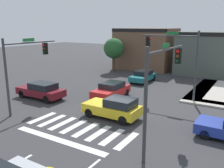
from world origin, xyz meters
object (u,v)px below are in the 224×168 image
at_px(traffic_signal_northeast, 175,53).
at_px(car_red, 111,90).
at_px(traffic_signal_southeast, 162,75).
at_px(car_maroon, 41,90).
at_px(traffic_signal_southwest, 25,61).
at_px(car_yellow, 114,108).
at_px(car_teal, 143,76).
at_px(roadside_tree, 114,49).

distance_m(traffic_signal_northeast, car_red, 6.62).
relative_size(traffic_signal_southeast, car_maroon, 1.20).
bearing_deg(traffic_signal_southeast, car_maroon, 77.24).
height_order(traffic_signal_southwest, car_yellow, traffic_signal_southwest).
relative_size(car_teal, car_maroon, 0.90).
height_order(car_yellow, roadside_tree, roadside_tree).
bearing_deg(roadside_tree, car_teal, -31.25).
distance_m(traffic_signal_southwest, car_teal, 14.68).
bearing_deg(traffic_signal_southeast, traffic_signal_northeast, 13.17).
bearing_deg(traffic_signal_southeast, roadside_tree, 37.55).
distance_m(traffic_signal_southeast, traffic_signal_northeast, 9.21).
distance_m(traffic_signal_southeast, car_maroon, 13.24).
height_order(car_maroon, car_yellow, car_yellow).
distance_m(car_yellow, roadside_tree, 18.57).
bearing_deg(car_red, traffic_signal_northeast, 118.09).
bearing_deg(traffic_signal_northeast, car_maroon, 30.46).
xyz_separation_m(car_teal, roadside_tree, (-6.44, 3.91, 2.66)).
bearing_deg(car_yellow, traffic_signal_northeast, -107.76).
height_order(traffic_signal_southeast, traffic_signal_northeast, traffic_signal_northeast).
xyz_separation_m(traffic_signal_southeast, traffic_signal_southwest, (-11.07, 0.17, -0.04)).
bearing_deg(traffic_signal_southeast, car_teal, 27.61).
distance_m(traffic_signal_southeast, car_teal, 16.12).
bearing_deg(traffic_signal_southwest, traffic_signal_northeast, -45.58).
height_order(car_maroon, roadside_tree, roadside_tree).
xyz_separation_m(traffic_signal_northeast, car_yellow, (-2.19, -6.84, -3.46)).
bearing_deg(traffic_signal_northeast, traffic_signal_southwest, 44.42).
bearing_deg(roadside_tree, traffic_signal_southwest, -81.38).
relative_size(car_teal, car_yellow, 1.01).
bearing_deg(car_maroon, traffic_signal_northeast, -149.54).
height_order(traffic_signal_southeast, car_red, traffic_signal_southeast).
distance_m(traffic_signal_southeast, car_red, 10.01).
height_order(traffic_signal_southwest, car_teal, traffic_signal_southwest).
distance_m(car_teal, roadside_tree, 7.99).
xyz_separation_m(traffic_signal_southwest, car_maroon, (-1.45, 2.67, -3.18)).
distance_m(traffic_signal_southwest, traffic_signal_northeast, 12.57).
xyz_separation_m(traffic_signal_northeast, car_maroon, (-10.42, -6.13, -3.47)).
xyz_separation_m(traffic_signal_southeast, traffic_signal_northeast, (-2.10, 8.97, 0.25)).
xyz_separation_m(traffic_signal_southeast, car_teal, (-7.32, 13.99, -3.29)).
relative_size(car_red, roadside_tree, 0.86).
xyz_separation_m(traffic_signal_southeast, car_yellow, (-4.29, 2.13, -3.21)).
bearing_deg(roadside_tree, car_red, -59.98).
bearing_deg(traffic_signal_northeast, roadside_tree, -37.44).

